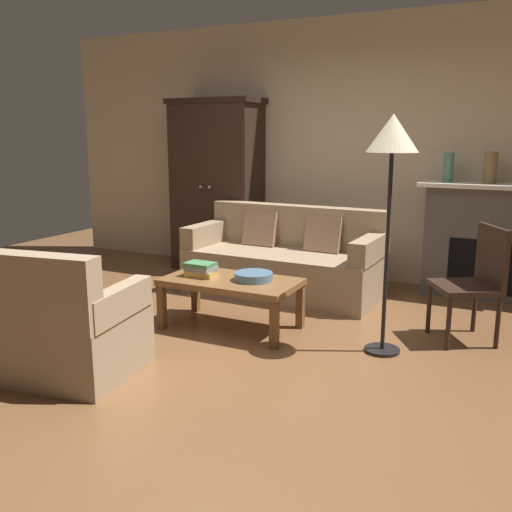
{
  "coord_description": "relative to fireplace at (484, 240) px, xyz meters",
  "views": [
    {
      "loc": [
        1.96,
        -3.56,
        1.58
      ],
      "look_at": [
        -0.16,
        0.73,
        0.55
      ],
      "focal_mm": 39.85,
      "sensor_mm": 36.0,
      "label": 1
    }
  ],
  "objects": [
    {
      "name": "couch",
      "position": [
        -1.79,
        -0.74,
        -0.25
      ],
      "size": [
        1.94,
        0.9,
        0.86
      ],
      "color": "#937A5B",
      "rests_on": "ground"
    },
    {
      "name": "fruit_bowl",
      "position": [
        -1.58,
        -1.87,
        -0.12
      ],
      "size": [
        0.31,
        0.31,
        0.07
      ],
      "primitive_type": "cylinder",
      "color": "slate",
      "rests_on": "coffee_table"
    },
    {
      "name": "fireplace",
      "position": [
        0.0,
        0.0,
        0.0
      ],
      "size": [
        1.26,
        0.48,
        1.12
      ],
      "color": "#4C4947",
      "rests_on": "ground"
    },
    {
      "name": "mantel_vase_bronze",
      "position": [
        -0.0,
        -0.02,
        0.7
      ],
      "size": [
        0.12,
        0.12,
        0.3
      ],
      "primitive_type": "cylinder",
      "color": "olive",
      "rests_on": "fireplace"
    },
    {
      "name": "armchair_near_left",
      "position": [
        -2.26,
        -3.21,
        -0.25
      ],
      "size": [
        0.88,
        0.88,
        0.88
      ],
      "color": "#997F60",
      "rests_on": "ground"
    },
    {
      "name": "floor_lamp",
      "position": [
        -0.51,
        -1.88,
        0.92
      ],
      "size": [
        0.36,
        0.36,
        1.72
      ],
      "color": "black",
      "rests_on": "ground"
    },
    {
      "name": "back_wall",
      "position": [
        -1.55,
        0.25,
        0.83
      ],
      "size": [
        7.2,
        0.1,
        2.8
      ],
      "primitive_type": "cube",
      "color": "beige",
      "rests_on": "ground"
    },
    {
      "name": "armoire",
      "position": [
        -2.95,
        -0.08,
        0.42
      ],
      "size": [
        1.06,
        0.57,
        1.97
      ],
      "color": "black",
      "rests_on": "ground"
    },
    {
      "name": "book_stack",
      "position": [
        -2.03,
        -1.94,
        -0.09
      ],
      "size": [
        0.26,
        0.19,
        0.12
      ],
      "color": "gold",
      "rests_on": "coffee_table"
    },
    {
      "name": "coffee_table",
      "position": [
        -1.76,
        -1.92,
        -0.2
      ],
      "size": [
        1.1,
        0.6,
        0.42
      ],
      "color": "brown",
      "rests_on": "ground"
    },
    {
      "name": "ground_plane",
      "position": [
        -1.55,
        -2.3,
        -0.57
      ],
      "size": [
        9.6,
        9.6,
        0.0
      ],
      "primitive_type": "plane",
      "color": "brown"
    },
    {
      "name": "side_chair_wooden",
      "position": [
        0.06,
        -1.33,
        -0.06
      ],
      "size": [
        0.6,
        0.6,
        0.9
      ],
      "color": "black",
      "rests_on": "ground"
    },
    {
      "name": "mantel_vase_jade",
      "position": [
        -0.38,
        -0.02,
        0.69
      ],
      "size": [
        0.1,
        0.1,
        0.28
      ],
      "primitive_type": "cylinder",
      "color": "slate",
      "rests_on": "fireplace"
    }
  ]
}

